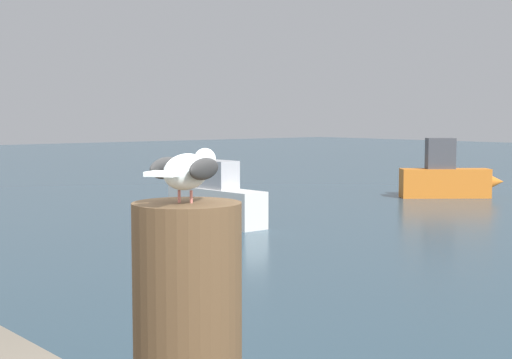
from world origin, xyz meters
name	(u,v)px	position (x,y,z in m)	size (l,w,h in m)	color
seagull	(187,170)	(-0.12, -0.49, 2.28)	(0.24, 0.36, 0.14)	#C66C60
boat_white	(212,201)	(-12.03, 8.54, 0.51)	(3.23, 0.73, 1.43)	silver
boat_orange	(449,178)	(-11.81, 17.16, 0.58)	(2.39, 2.76, 1.77)	orange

